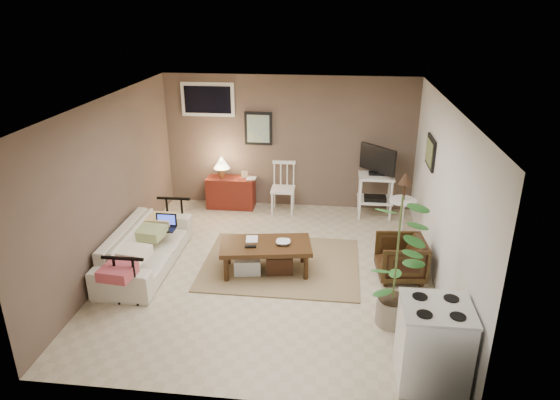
# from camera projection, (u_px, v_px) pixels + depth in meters

# --- Properties ---
(floor) EXTENTS (5.00, 5.00, 0.00)m
(floor) POSITION_uv_depth(u_px,v_px,m) (271.00, 270.00, 7.13)
(floor) COLOR #C1B293
(floor) RESTS_ON ground
(art_back) EXTENTS (0.50, 0.03, 0.60)m
(art_back) POSITION_uv_depth(u_px,v_px,m) (258.00, 129.00, 8.93)
(art_back) COLOR black
(art_right) EXTENTS (0.03, 0.60, 0.45)m
(art_right) POSITION_uv_depth(u_px,v_px,m) (430.00, 152.00, 7.29)
(art_right) COLOR black
(window) EXTENTS (0.96, 0.03, 0.60)m
(window) POSITION_uv_depth(u_px,v_px,m) (208.00, 100.00, 8.84)
(window) COLOR white
(rug) EXTENTS (2.25, 1.80, 0.02)m
(rug) POSITION_uv_depth(u_px,v_px,m) (281.00, 264.00, 7.28)
(rug) COLOR #846C4D
(rug) RESTS_ON floor
(coffee_table) EXTENTS (1.34, 0.84, 0.48)m
(coffee_table) POSITION_uv_depth(u_px,v_px,m) (265.00, 256.00, 6.98)
(coffee_table) COLOR #3E2811
(coffee_table) RESTS_ON floor
(sofa) EXTENTS (0.59, 2.03, 0.79)m
(sofa) POSITION_uv_depth(u_px,v_px,m) (145.00, 241.00, 7.10)
(sofa) COLOR beige
(sofa) RESTS_ON floor
(sofa_pillows) EXTENTS (0.39, 1.93, 0.14)m
(sofa_pillows) POSITION_uv_depth(u_px,v_px,m) (142.00, 243.00, 6.84)
(sofa_pillows) COLOR #F7EACD
(sofa_pillows) RESTS_ON sofa
(sofa_end_rails) EXTENTS (0.55, 2.03, 0.68)m
(sofa_end_rails) POSITION_uv_depth(u_px,v_px,m) (153.00, 245.00, 7.11)
(sofa_end_rails) COLOR black
(sofa_end_rails) RESTS_ON floor
(laptop) EXTENTS (0.31, 0.23, 0.21)m
(laptop) POSITION_uv_depth(u_px,v_px,m) (166.00, 224.00, 7.36)
(laptop) COLOR black
(laptop) RESTS_ON sofa
(red_console) EXTENTS (0.86, 0.38, 1.00)m
(red_console) POSITION_uv_depth(u_px,v_px,m) (230.00, 190.00, 9.18)
(red_console) COLOR maroon
(red_console) RESTS_ON floor
(spindle_chair) EXTENTS (0.42, 0.42, 0.91)m
(spindle_chair) POSITION_uv_depth(u_px,v_px,m) (283.00, 189.00, 8.96)
(spindle_chair) COLOR white
(spindle_chair) RESTS_ON floor
(tv_stand) EXTENTS (0.60, 0.58, 1.28)m
(tv_stand) POSITION_uv_depth(u_px,v_px,m) (376.00, 180.00, 8.68)
(tv_stand) COLOR white
(tv_stand) RESTS_ON floor
(side_table) EXTENTS (0.42, 0.42, 1.14)m
(side_table) POSITION_uv_depth(u_px,v_px,m) (403.00, 198.00, 7.80)
(side_table) COLOR white
(side_table) RESTS_ON floor
(armchair) EXTENTS (0.64, 0.68, 0.64)m
(armchair) POSITION_uv_depth(u_px,v_px,m) (401.00, 256.00, 6.83)
(armchair) COLOR black
(armchair) RESTS_ON floor
(potted_plant) EXTENTS (0.41, 0.41, 1.65)m
(potted_plant) POSITION_uv_depth(u_px,v_px,m) (397.00, 258.00, 5.64)
(potted_plant) COLOR tan
(potted_plant) RESTS_ON floor
(stove) EXTENTS (0.68, 0.63, 0.88)m
(stove) POSITION_uv_depth(u_px,v_px,m) (433.00, 344.00, 4.91)
(stove) COLOR white
(stove) RESTS_ON floor
(bowl) EXTENTS (0.20, 0.06, 0.20)m
(bowl) POSITION_uv_depth(u_px,v_px,m) (283.00, 237.00, 6.86)
(bowl) COLOR #3E2811
(bowl) RESTS_ON coffee_table
(book_table) EXTENTS (0.16, 0.04, 0.22)m
(book_table) POSITION_uv_depth(u_px,v_px,m) (246.00, 233.00, 6.98)
(book_table) COLOR #3E2811
(book_table) RESTS_ON coffee_table
(book_console) EXTENTS (0.17, 0.03, 0.23)m
(book_console) POSITION_uv_depth(u_px,v_px,m) (247.00, 173.00, 9.01)
(book_console) COLOR #3E2811
(book_console) RESTS_ON red_console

